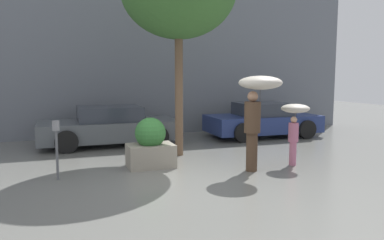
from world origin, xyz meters
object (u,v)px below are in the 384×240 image
at_px(person_child, 295,118).
at_px(parked_car_near, 110,127).
at_px(planter_box, 151,145).
at_px(parked_car_far, 262,120).
at_px(parking_meter, 56,137).
at_px(person_adult, 257,99).

bearing_deg(person_child, parked_car_near, 91.73).
distance_m(planter_box, parked_car_near, 3.25).
distance_m(planter_box, parked_car_far, 5.59).
height_order(parked_car_far, parking_meter, parking_meter).
xyz_separation_m(planter_box, person_child, (3.25, -0.88, 0.60)).
bearing_deg(planter_box, person_child, -15.15).
distance_m(parked_car_near, parked_car_far, 5.21).
xyz_separation_m(person_child, parked_car_near, (-3.79, 4.08, -0.56)).
bearing_deg(person_adult, planter_box, 167.18).
relative_size(planter_box, parking_meter, 0.95).
bearing_deg(parked_car_far, person_adult, 149.86).
distance_m(person_adult, parking_meter, 4.25).
relative_size(planter_box, parked_car_near, 0.28).
relative_size(parked_car_far, parking_meter, 3.17).
height_order(parked_car_near, parking_meter, parking_meter).
bearing_deg(parked_car_far, parking_meter, 118.94).
bearing_deg(parking_meter, parked_car_far, 27.83).
bearing_deg(planter_box, parked_car_far, 33.39).
relative_size(person_adult, parking_meter, 1.74).
relative_size(parked_car_near, parking_meter, 3.44).
xyz_separation_m(parked_car_far, parking_meter, (-6.68, -3.53, 0.32)).
bearing_deg(parking_meter, parked_car_near, 67.96).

